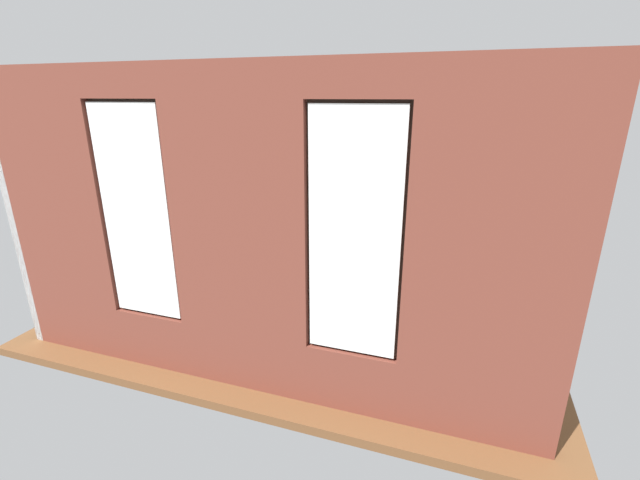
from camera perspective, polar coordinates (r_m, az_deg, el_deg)
name	(u,v)px	position (r m, az deg, el deg)	size (l,w,h in m)	color
ground_plane	(325,288)	(6.96, 0.61, -6.43)	(6.45, 6.00, 0.10)	brown
brick_wall_with_windows	(239,245)	(4.13, -10.72, -0.67)	(5.85, 0.30, 3.20)	brown
white_wall_right	(157,179)	(7.66, -20.93, 7.63)	(0.10, 5.00, 3.20)	white
couch_by_window	(268,325)	(5.19, -6.94, -11.23)	(1.71, 0.87, 0.80)	black
couch_left	(472,287)	(6.46, 19.59, -5.95)	(0.98, 1.85, 0.80)	black
coffee_table	(343,257)	(7.11, 3.15, -2.23)	(1.29, 0.83, 0.42)	tan
cup_ceramic	(367,250)	(7.13, 6.23, -1.37)	(0.09, 0.09, 0.11)	#B23D38
candle_jar	(336,247)	(7.21, 2.15, -0.96)	(0.08, 0.08, 0.13)	#B7333D
remote_gray	(347,256)	(6.96, 3.65, -2.19)	(0.05, 0.17, 0.02)	#59595B
media_console	(185,252)	(7.90, -17.60, -1.50)	(1.04, 0.42, 0.60)	black
tv_flatscreen	(181,215)	(7.70, -18.07, 3.16)	(1.03, 0.20, 0.73)	black
potted_plant_near_tv	(174,254)	(6.73, -18.91, -1.80)	(1.00, 0.96, 1.44)	gray
potted_plant_foreground_right	(252,211)	(9.30, -9.02, 3.85)	(0.81, 0.84, 1.21)	#47423D
potted_plant_beside_window_right	(137,270)	(5.80, -23.18, -3.69)	(0.96, 1.01, 1.54)	#47423D
potted_plant_corner_near_left	(483,229)	(8.33, 20.85, 1.35)	(0.54, 0.54, 0.90)	#9E5638
potted_plant_corner_far_left	(494,322)	(4.44, 22.16, -10.11)	(1.19, 1.08, 1.42)	#9E5638
potted_plant_by_left_couch	(449,244)	(7.67, 16.78, -0.47)	(0.44, 0.44, 0.71)	#9E5638
potted_plant_between_couches	(380,295)	(4.61, 7.97, -7.26)	(1.09, 1.17, 1.46)	beige
potted_plant_mid_room_small	(406,247)	(7.43, 11.33, -0.86)	(0.37, 0.37, 0.67)	gray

